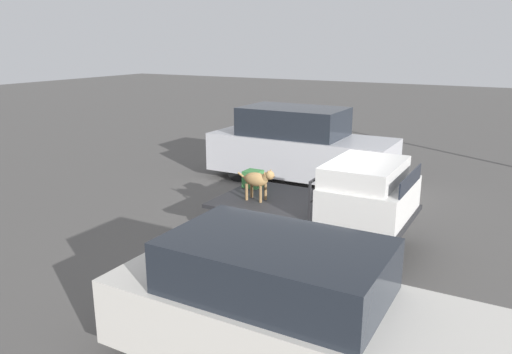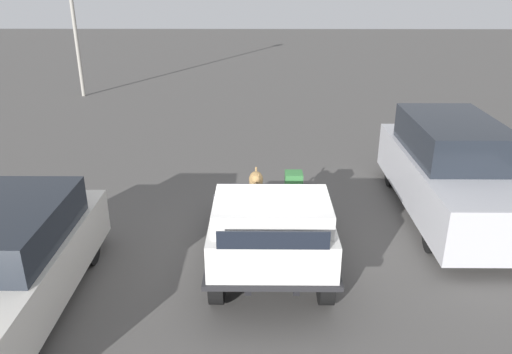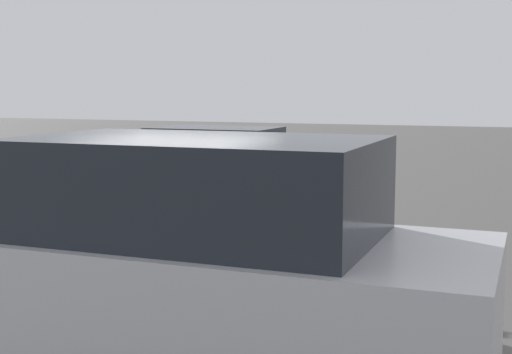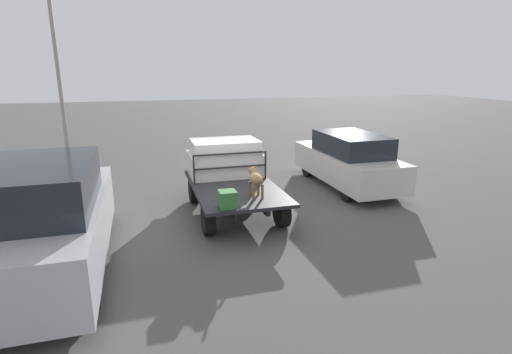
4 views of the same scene
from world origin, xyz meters
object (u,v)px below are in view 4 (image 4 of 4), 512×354
(flatbed_truck, at_px, (234,192))
(light_pole_near, at_px, (52,26))
(cargo_crate, at_px, (227,199))
(parked_pickup_far, at_px, (46,220))
(dog, at_px, (255,179))
(parked_sedan, at_px, (348,160))

(flatbed_truck, xyz_separation_m, light_pole_near, (9.48, 5.35, 4.77))
(flatbed_truck, xyz_separation_m, cargo_crate, (-1.63, 0.52, 0.38))
(parked_pickup_far, height_order, light_pole_near, light_pole_near)
(dog, height_order, parked_pickup_far, parked_pickup_far)
(parked_sedan, bearing_deg, light_pole_near, 51.58)
(parked_sedan, height_order, light_pole_near, light_pole_near)
(flatbed_truck, relative_size, parked_sedan, 0.84)
(cargo_crate, xyz_separation_m, parked_sedan, (3.05, -4.56, -0.10))
(flatbed_truck, height_order, parked_sedan, parked_sedan)
(parked_sedan, relative_size, light_pole_near, 0.57)
(parked_sedan, bearing_deg, dog, 125.52)
(dog, distance_m, parked_sedan, 4.53)
(flatbed_truck, height_order, dog, dog)
(parked_sedan, height_order, parked_pickup_far, parked_pickup_far)
(flatbed_truck, distance_m, parked_pickup_far, 4.49)
(flatbed_truck, xyz_separation_m, dog, (-1.06, -0.27, 0.63))
(light_pole_near, bearing_deg, dog, -151.92)
(parked_pickup_far, relative_size, light_pole_near, 0.65)
(dog, xyz_separation_m, cargo_crate, (-0.57, 0.79, -0.24))
(dog, height_order, parked_sedan, parked_sedan)
(cargo_crate, distance_m, parked_pickup_far, 3.46)
(dog, relative_size, parked_sedan, 0.19)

